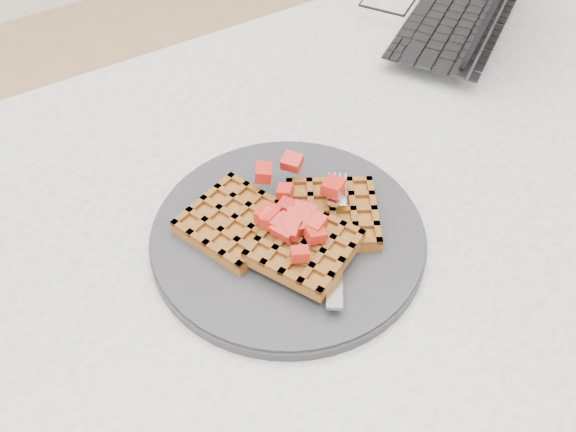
{
  "coord_description": "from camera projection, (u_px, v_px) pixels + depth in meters",
  "views": [
    {
      "loc": [
        -0.31,
        -0.4,
        1.29
      ],
      "look_at": [
        -0.07,
        -0.02,
        0.79
      ],
      "focal_mm": 40.0,
      "sensor_mm": 36.0,
      "label": 1
    }
  ],
  "objects": [
    {
      "name": "strawberry_pile",
      "position": [
        288.0,
        207.0,
        0.66
      ],
      "size": [
        0.15,
        0.15,
        0.02
      ],
      "primitive_type": null,
      "color": "#8B0906",
      "rests_on": "waffles"
    },
    {
      "name": "fork",
      "position": [
        335.0,
        235.0,
        0.67
      ],
      "size": [
        0.12,
        0.16,
        0.02
      ],
      "primitive_type": null,
      "rotation": [
        0.0,
        0.0,
        -0.61
      ],
      "color": "silver",
      "rests_on": "plate"
    },
    {
      "name": "plate",
      "position": [
        288.0,
        236.0,
        0.69
      ],
      "size": [
        0.3,
        0.3,
        0.02
      ],
      "primitive_type": "cylinder",
      "color": "#232326",
      "rests_on": "table"
    },
    {
      "name": "waffles",
      "position": [
        290.0,
        226.0,
        0.68
      ],
      "size": [
        0.22,
        0.2,
        0.03
      ],
      "color": "brown",
      "rests_on": "plate"
    },
    {
      "name": "laptop",
      "position": [
        446.0,
        0.0,
        0.98
      ],
      "size": [
        0.41,
        0.38,
        0.23
      ],
      "rotation": [
        0.0,
        0.0,
        3.71
      ],
      "color": "black",
      "rests_on": "table"
    },
    {
      "name": "table",
      "position": [
        330.0,
        267.0,
        0.82
      ],
      "size": [
        1.2,
        0.8,
        0.75
      ],
      "color": "beige",
      "rests_on": "ground"
    }
  ]
}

